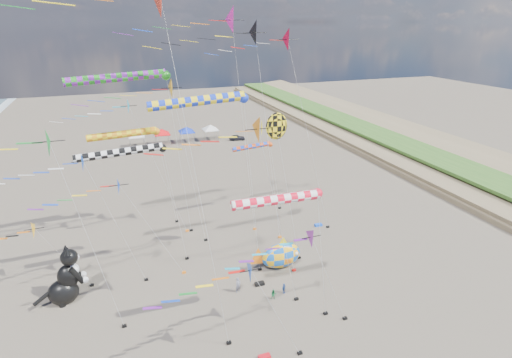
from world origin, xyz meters
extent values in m
cone|color=#E51EA4|center=(2.70, 20.03, 23.48)|extent=(2.65, 2.84, 2.93)
cylinder|color=#B2B2B2|center=(3.58, 20.03, 11.74)|extent=(1.80, 0.02, 23.48)
cube|color=black|center=(4.47, 20.03, 0.10)|extent=(0.36, 0.24, 0.20)
cone|color=purple|center=(4.40, 2.79, 8.59)|extent=(1.61, 1.72, 1.77)
cylinder|color=#B2B2B2|center=(5.35, 2.79, 4.29)|extent=(1.92, 0.02, 8.59)
cube|color=black|center=(6.30, 2.79, 0.10)|extent=(0.36, 0.24, 0.20)
cylinder|color=#B2B2B2|center=(-4.91, 3.49, 12.32)|extent=(2.57, 0.02, 24.65)
cube|color=black|center=(-3.64, 3.49, 0.10)|extent=(0.36, 0.24, 0.20)
cone|color=#128C2F|center=(-13.58, 8.19, 15.78)|extent=(2.13, 2.28, 2.35)
cylinder|color=#B2B2B2|center=(-12.37, 8.19, 7.89)|extent=(2.45, 0.02, 15.78)
cube|color=black|center=(-11.16, 8.19, 0.10)|extent=(0.36, 0.24, 0.20)
cone|color=yellow|center=(-16.61, 14.93, 7.15)|extent=(1.59, 1.70, 1.75)
cylinder|color=#B2B2B2|center=(-15.18, 14.93, 3.58)|extent=(2.88, 0.02, 7.16)
cube|color=black|center=(-13.75, 14.93, 0.10)|extent=(0.36, 0.24, 0.20)
cone|color=#093DBC|center=(-12.19, 14.06, 12.76)|extent=(1.76, 1.88, 1.94)
cylinder|color=#B2B2B2|center=(-10.51, 14.06, 6.38)|extent=(3.39, 0.02, 12.77)
cube|color=black|center=(-8.83, 14.06, 0.10)|extent=(0.36, 0.24, 0.20)
cone|color=orange|center=(1.70, 6.45, 16.19)|extent=(2.08, 2.23, 2.30)
cylinder|color=#B2B2B2|center=(2.62, 6.45, 8.09)|extent=(1.86, 0.02, 16.19)
cube|color=black|center=(3.54, 6.45, 0.10)|extent=(0.36, 0.24, 0.20)
cone|color=#149ECD|center=(-6.95, 22.36, 15.37)|extent=(1.64, 1.76, 1.81)
cylinder|color=#B2B2B2|center=(-5.11, 22.36, 7.69)|extent=(3.71, 0.02, 15.38)
cube|color=black|center=(-3.26, 22.36, 0.10)|extent=(0.36, 0.24, 0.20)
cone|color=#FBAB11|center=(-3.30, 19.48, 17.30)|extent=(2.09, 2.24, 2.31)
cylinder|color=#B2B2B2|center=(-2.50, 19.48, 8.65)|extent=(1.64, 0.02, 17.31)
cube|color=black|center=(-1.69, 19.48, 0.10)|extent=(0.36, 0.24, 0.20)
cone|color=red|center=(9.04, 17.45, 21.71)|extent=(2.31, 2.48, 2.55)
cylinder|color=#B2B2B2|center=(11.00, 17.45, 10.86)|extent=(3.94, 0.02, 21.72)
cube|color=black|center=(12.96, 17.45, 0.10)|extent=(0.36, 0.24, 0.20)
cone|color=blue|center=(-2.05, 0.68, 7.48)|extent=(1.59, 1.70, 1.75)
cylinder|color=#B2B2B2|center=(-0.48, 0.68, 3.74)|extent=(3.16, 0.02, 7.48)
cube|color=black|center=(1.08, 0.68, 0.10)|extent=(0.36, 0.24, 0.20)
cone|color=black|center=(4.21, 17.20, 22.35)|extent=(2.46, 2.63, 2.72)
cylinder|color=#B2B2B2|center=(5.37, 17.20, 11.17)|extent=(2.35, 0.02, 22.35)
cube|color=black|center=(6.54, 17.20, 0.10)|extent=(0.36, 0.24, 0.20)
cone|color=blue|center=(-8.95, 14.01, 10.01)|extent=(1.74, 1.86, 1.92)
cylinder|color=#B2B2B2|center=(-7.07, 14.01, 5.00)|extent=(3.78, 0.02, 10.02)
cube|color=black|center=(-5.19, 14.01, 0.10)|extent=(0.36, 0.24, 0.20)
cylinder|color=#1D8F1A|center=(-9.09, 22.31, 18.19)|extent=(9.61, 0.87, 0.87)
sphere|color=#1D8F1A|center=(-4.29, 22.31, 18.19)|extent=(0.92, 0.92, 0.92)
cylinder|color=#B2B2B2|center=(-3.54, 22.31, 9.09)|extent=(1.52, 0.02, 18.19)
cube|color=black|center=(-2.79, 22.31, 0.10)|extent=(0.36, 0.24, 0.20)
cylinder|color=red|center=(0.28, 3.89, 11.50)|extent=(6.57, 0.74, 0.74)
sphere|color=red|center=(3.57, 3.89, 11.50)|extent=(0.78, 0.78, 0.78)
cylinder|color=#B2B2B2|center=(4.32, 3.89, 5.75)|extent=(1.52, 0.02, 11.50)
cube|color=black|center=(5.07, 3.89, 0.10)|extent=(0.36, 0.24, 0.20)
cylinder|color=black|center=(-9.76, 16.42, 12.36)|extent=(7.67, 0.73, 0.73)
sphere|color=black|center=(-5.93, 16.42, 12.36)|extent=(0.76, 0.76, 0.76)
cylinder|color=#B2B2B2|center=(-5.18, 16.42, 6.18)|extent=(1.52, 0.02, 12.37)
cube|color=black|center=(-4.43, 16.42, 0.10)|extent=(0.36, 0.24, 0.20)
cylinder|color=orange|center=(-9.19, 25.22, 11.76)|extent=(7.36, 0.82, 0.82)
sphere|color=orange|center=(-5.52, 25.22, 11.76)|extent=(0.86, 0.86, 0.86)
cylinder|color=#B2B2B2|center=(-4.77, 25.22, 5.88)|extent=(1.52, 0.02, 11.76)
cube|color=black|center=(-4.02, 25.22, 0.10)|extent=(0.36, 0.24, 0.20)
cylinder|color=#1431CF|center=(-3.38, 11.93, 17.34)|extent=(7.90, 0.80, 0.80)
sphere|color=#1431CF|center=(0.58, 11.93, 17.34)|extent=(0.84, 0.84, 0.84)
cylinder|color=#B2B2B2|center=(1.33, 11.93, 8.67)|extent=(1.52, 0.02, 17.34)
cube|color=black|center=(2.08, 11.93, 0.10)|extent=(0.36, 0.24, 0.20)
cylinder|color=#DB440F|center=(5.60, 24.33, 9.08)|extent=(4.93, 0.59, 0.59)
sphere|color=#DB440F|center=(8.07, 24.33, 9.08)|extent=(0.62, 0.62, 0.62)
cylinder|color=#B2B2B2|center=(8.82, 24.33, 4.54)|extent=(1.52, 0.02, 9.08)
cube|color=black|center=(9.57, 24.33, 0.10)|extent=(0.36, 0.24, 0.20)
ellipsoid|color=yellow|center=(4.72, 14.52, 13.98)|extent=(2.20, 0.40, 2.64)
cone|color=yellow|center=(3.22, 14.52, 13.98)|extent=(0.12, 1.80, 1.80)
cylinder|color=#B2B2B2|center=(5.72, 13.52, 6.99)|extent=(2.03, 2.03, 13.98)
cube|color=black|center=(6.72, 12.52, 0.10)|extent=(0.36, 0.24, 0.20)
ellipsoid|color=blue|center=(4.25, 11.61, 1.42)|extent=(4.27, 2.11, 2.74)
cone|color=orange|center=(1.88, 11.61, 1.42)|extent=(2.01, 0.34, 2.01)
cone|color=yellow|center=(4.43, 11.61, 2.79)|extent=(1.46, 0.26, 1.46)
cylinder|color=#B2B2B2|center=(5.30, 11.11, 0.48)|extent=(0.14, 1.03, 0.99)
cube|color=red|center=(5.25, 10.61, 0.10)|extent=(0.36, 0.24, 0.20)
imported|color=slate|center=(-1.02, 9.34, 0.77)|extent=(0.66, 0.56, 1.53)
imported|color=#1D8444|center=(1.66, 7.25, 0.51)|extent=(0.59, 0.52, 1.02)
imported|color=#2D50A0|center=(2.88, 7.75, 0.52)|extent=(0.64, 0.58, 1.04)
cube|color=red|center=(-1.58, 1.16, 0.15)|extent=(0.90, 0.44, 0.30)
cube|color=blue|center=(12.07, 18.18, 0.15)|extent=(0.90, 0.44, 0.30)
cube|color=black|center=(1.20, 9.63, 0.15)|extent=(0.90, 0.44, 0.30)
cube|color=silver|center=(-6.00, 60.00, 2.25)|extent=(3.00, 3.00, 0.15)
pyramid|color=silver|center=(-6.00, 60.00, 3.30)|extent=(4.20, 4.20, 1.00)
cylinder|color=#999999|center=(-7.30, 58.70, 1.10)|extent=(0.08, 0.08, 2.20)
cylinder|color=#999999|center=(-4.70, 58.70, 1.10)|extent=(0.08, 0.08, 2.20)
cylinder|color=#999999|center=(-7.30, 61.30, 1.10)|extent=(0.08, 0.08, 2.20)
cylinder|color=#999999|center=(-4.70, 61.30, 1.10)|extent=(0.08, 0.08, 2.20)
cube|color=red|center=(-1.00, 60.00, 2.25)|extent=(3.00, 3.00, 0.15)
pyramid|color=red|center=(-1.00, 60.00, 3.30)|extent=(4.20, 4.20, 1.00)
cylinder|color=#999999|center=(-2.30, 58.70, 1.10)|extent=(0.08, 0.08, 2.20)
cylinder|color=#999999|center=(0.30, 58.70, 1.10)|extent=(0.08, 0.08, 2.20)
cylinder|color=#999999|center=(-2.30, 61.30, 1.10)|extent=(0.08, 0.08, 2.20)
cylinder|color=#999999|center=(0.30, 61.30, 1.10)|extent=(0.08, 0.08, 2.20)
cube|color=#142FC8|center=(4.00, 60.00, 2.25)|extent=(3.00, 3.00, 0.15)
pyramid|color=#142FC8|center=(4.00, 60.00, 3.30)|extent=(4.20, 4.20, 1.00)
cylinder|color=#999999|center=(2.70, 58.70, 1.10)|extent=(0.08, 0.08, 2.20)
cylinder|color=#999999|center=(5.30, 58.70, 1.10)|extent=(0.08, 0.08, 2.20)
cylinder|color=#999999|center=(2.70, 61.30, 1.10)|extent=(0.08, 0.08, 2.20)
cylinder|color=#999999|center=(5.30, 61.30, 1.10)|extent=(0.08, 0.08, 2.20)
cube|color=white|center=(9.00, 60.00, 2.25)|extent=(3.00, 3.00, 0.15)
pyramid|color=white|center=(9.00, 60.00, 3.30)|extent=(4.20, 4.20, 1.00)
cylinder|color=#999999|center=(7.70, 58.70, 1.10)|extent=(0.08, 0.08, 2.20)
cylinder|color=#999999|center=(10.30, 58.70, 1.10)|extent=(0.08, 0.08, 2.20)
cylinder|color=#999999|center=(7.70, 61.30, 1.10)|extent=(0.08, 0.08, 2.20)
cylinder|color=#999999|center=(10.30, 61.30, 1.10)|extent=(0.08, 0.08, 2.20)
imported|color=#26262D|center=(14.21, 58.00, 0.57)|extent=(3.53, 1.84, 1.15)
camera|label=1|loc=(-9.91, -19.87, 23.25)|focal=28.00mm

